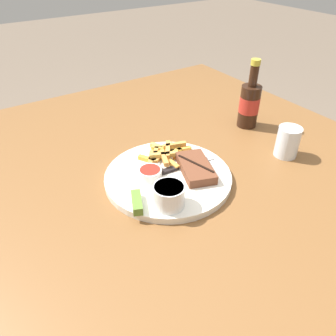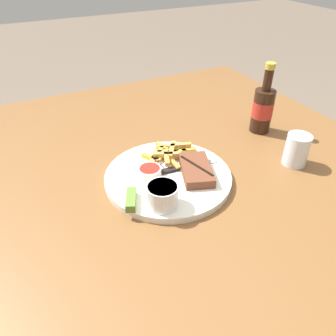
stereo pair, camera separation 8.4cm
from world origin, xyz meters
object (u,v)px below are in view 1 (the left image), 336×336
Objects in this scene: dipping_sauce_cup at (150,173)px; beer_bottle at (249,104)px; dinner_plate at (168,177)px; drinking_glass at (288,142)px; pickle_spear at (137,202)px; knife_utensil at (181,166)px; coleslaw_cup at (169,195)px; fork_utensil at (149,158)px; steak_portion at (195,168)px.

beer_bottle is (-0.09, 0.43, 0.05)m from dipping_sauce_cup.
dinner_plate is 1.48× the size of beer_bottle.
dinner_plate is 3.70× the size of drinking_glass.
pickle_spear reaches higher than knife_utensil.
knife_utensil is at bearing -73.82° from beer_bottle.
knife_utensil is (-0.11, 0.11, -0.03)m from coleslaw_cup.
dipping_sauce_cup is 0.82× the size of pickle_spear.
knife_utensil is (-0.07, 0.17, -0.01)m from pickle_spear.
drinking_glass is at bearing 61.17° from fork_utensil.
beer_bottle is at bearing 114.50° from coleslaw_cup.
coleslaw_cup is (0.07, -0.13, 0.02)m from steak_portion.
beer_bottle is (-0.02, 0.39, 0.06)m from fork_utensil.
beer_bottle reaches higher than steak_portion.
dinner_plate is at bearing -104.31° from drinking_glass.
dinner_plate is at bearing -167.51° from knife_utensil.
dipping_sauce_cup reaches higher than knife_utensil.
dipping_sauce_cup is 0.44m from beer_bottle.
steak_portion is at bearing 66.43° from dinner_plate.
coleslaw_cup is 0.33× the size of beer_bottle.
fork_utensil is (-0.07, 0.04, -0.01)m from dipping_sauce_cup.
pickle_spear is at bearing -93.39° from drinking_glass.
dinner_plate is at bearing 147.43° from coleslaw_cup.
dinner_plate is 0.12m from coleslaw_cup.
dipping_sauce_cup is at bearing 170.59° from coleslaw_cup.
dipping_sauce_cup is (-0.01, -0.04, 0.02)m from dinner_plate.
coleslaw_cup is at bearing -88.55° from drinking_glass.
steak_portion is 0.92× the size of knife_utensil.
steak_portion reaches higher than knife_utensil.
fork_utensil is 0.40m from beer_bottle.
knife_utensil is at bearing 134.16° from coleslaw_cup.
beer_bottle reaches higher than knife_utensil.
beer_bottle reaches higher than dipping_sauce_cup.
dinner_plate is 2.16× the size of steak_portion.
drinking_glass is at bearing 78.01° from steak_portion.
coleslaw_cup is at bearing -65.50° from beer_bottle.
knife_utensil is (0.01, 0.09, -0.01)m from dipping_sauce_cup.
steak_portion is at bearing 99.43° from pickle_spear.
dinner_plate is at bearing 71.83° from dipping_sauce_cup.
fork_utensil is at bearing 140.60° from pickle_spear.
dinner_plate is 0.05m from knife_utensil.
beer_bottle reaches higher than pickle_spear.
dipping_sauce_cup is at bearing -108.17° from dinner_plate.
dipping_sauce_cup is 0.08m from fork_utensil.
coleslaw_cup is at bearing -131.69° from knife_utensil.
dipping_sauce_cup is at bearing 179.14° from knife_utensil.
dipping_sauce_cup is at bearing -78.10° from beer_bottle.
coleslaw_cup is at bearing -9.41° from dipping_sauce_cup.
knife_utensil is at bearing 29.10° from fork_utensil.
beer_bottle is (-0.10, 0.34, 0.06)m from knife_utensil.
drinking_glass is (0.06, 0.28, 0.01)m from steak_portion.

